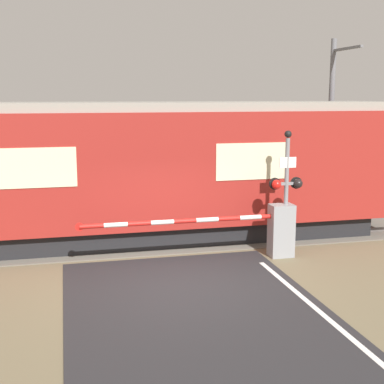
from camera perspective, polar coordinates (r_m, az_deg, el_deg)
ground_plane at (r=11.89m, az=-1.23°, el=-9.86°), size 80.00×80.00×0.00m
track_bed at (r=15.45m, az=-4.24°, el=-5.01°), size 36.00×3.20×0.13m
train at (r=14.88m, az=-16.21°, el=1.79°), size 20.38×2.77×3.91m
crossing_barrier at (r=13.74m, az=8.07°, el=-3.93°), size 5.45×0.44×1.36m
signal_post at (r=13.76m, az=10.05°, el=0.67°), size 0.88×0.26×3.23m
catenary_pole at (r=19.46m, az=14.62°, el=7.18°), size 0.20×1.90×5.99m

